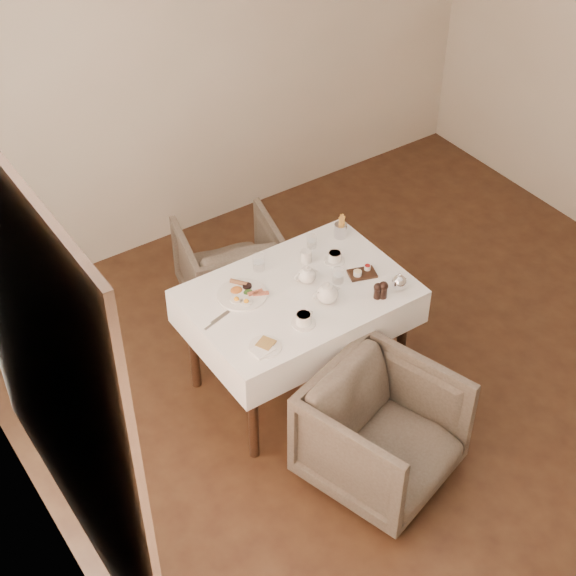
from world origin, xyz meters
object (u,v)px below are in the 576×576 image
at_px(armchair_far, 230,265).
at_px(teapot_centre, 307,274).
at_px(breakfast_plate, 242,294).
at_px(armchair_near, 382,433).
at_px(table, 298,306).

height_order(armchair_far, teapot_centre, teapot_centre).
relative_size(breakfast_plate, teapot_centre, 1.93).
bearing_deg(armchair_near, teapot_centre, 66.02).
height_order(armchair_far, breakfast_plate, breakfast_plate).
bearing_deg(armchair_far, breakfast_plate, 78.17).
distance_m(armchair_near, teapot_centre, 1.02).
distance_m(armchair_near, breakfast_plate, 1.12).
bearing_deg(armchair_far, armchair_near, 100.27).
bearing_deg(table, armchair_far, 85.21).
bearing_deg(teapot_centre, table, -146.11).
xyz_separation_m(armchair_near, armchair_far, (0.10, 1.77, -0.04)).
xyz_separation_m(breakfast_plate, teapot_centre, (0.38, -0.12, 0.05)).
distance_m(armchair_far, teapot_centre, 1.02).
height_order(table, teapot_centre, teapot_centre).
relative_size(armchair_near, teapot_centre, 5.02).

